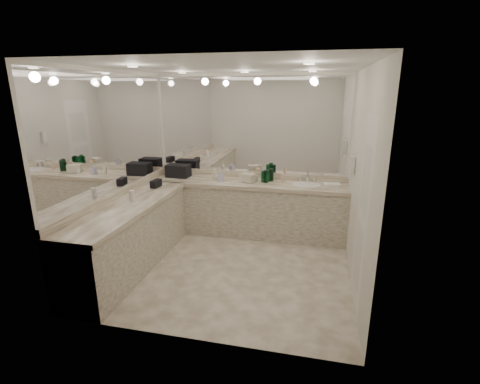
% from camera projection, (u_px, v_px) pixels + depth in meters
% --- Properties ---
extents(floor, '(3.20, 3.20, 0.00)m').
position_uv_depth(floor, '(230.00, 266.00, 4.79)').
color(floor, beige).
rests_on(floor, ground).
extents(ceiling, '(3.20, 3.20, 0.00)m').
position_uv_depth(ceiling, '(228.00, 66.00, 4.06)').
color(ceiling, white).
rests_on(ceiling, floor).
extents(wall_back, '(3.20, 0.02, 2.60)m').
position_uv_depth(wall_back, '(251.00, 154.00, 5.83)').
color(wall_back, silver).
rests_on(wall_back, floor).
extents(wall_left, '(0.02, 3.00, 2.60)m').
position_uv_depth(wall_left, '(116.00, 168.00, 4.76)').
color(wall_left, silver).
rests_on(wall_left, floor).
extents(wall_right, '(0.02, 3.00, 2.60)m').
position_uv_depth(wall_right, '(360.00, 181.00, 4.09)').
color(wall_right, silver).
rests_on(wall_right, floor).
extents(vanity_back_base, '(3.20, 0.60, 0.84)m').
position_uv_depth(vanity_back_base, '(247.00, 209.00, 5.80)').
color(vanity_back_base, beige).
rests_on(vanity_back_base, floor).
extents(vanity_back_top, '(3.20, 0.64, 0.06)m').
position_uv_depth(vanity_back_top, '(247.00, 183.00, 5.66)').
color(vanity_back_top, beige).
rests_on(vanity_back_top, vanity_back_base).
extents(vanity_left_base, '(0.60, 2.40, 0.84)m').
position_uv_depth(vanity_left_base, '(130.00, 238.00, 4.66)').
color(vanity_left_base, beige).
rests_on(vanity_left_base, floor).
extents(vanity_left_top, '(0.64, 2.42, 0.06)m').
position_uv_depth(vanity_left_top, '(128.00, 207.00, 4.54)').
color(vanity_left_top, beige).
rests_on(vanity_left_top, vanity_left_base).
extents(backsplash_back, '(3.20, 0.04, 0.10)m').
position_uv_depth(backsplash_back, '(251.00, 175.00, 5.91)').
color(backsplash_back, beige).
rests_on(backsplash_back, vanity_back_top).
extents(backsplash_left, '(0.04, 3.00, 0.10)m').
position_uv_depth(backsplash_left, '(120.00, 193.00, 4.85)').
color(backsplash_left, beige).
rests_on(backsplash_left, vanity_left_top).
extents(mirror_back, '(3.12, 0.01, 1.55)m').
position_uv_depth(mirror_back, '(251.00, 126.00, 5.68)').
color(mirror_back, white).
rests_on(mirror_back, wall_back).
extents(mirror_left, '(0.01, 2.92, 1.55)m').
position_uv_depth(mirror_left, '(113.00, 134.00, 4.62)').
color(mirror_left, white).
rests_on(mirror_left, wall_left).
extents(sink, '(0.44, 0.44, 0.03)m').
position_uv_depth(sink, '(307.00, 185.00, 5.46)').
color(sink, white).
rests_on(sink, vanity_back_top).
extents(faucet, '(0.24, 0.16, 0.14)m').
position_uv_depth(faucet, '(307.00, 177.00, 5.64)').
color(faucet, silver).
rests_on(faucet, vanity_back_top).
extents(wall_phone, '(0.06, 0.10, 0.24)m').
position_uv_depth(wall_phone, '(352.00, 165.00, 4.74)').
color(wall_phone, white).
rests_on(wall_phone, wall_right).
extents(door, '(0.02, 0.82, 2.10)m').
position_uv_depth(door, '(362.00, 215.00, 3.69)').
color(door, white).
rests_on(door, wall_right).
extents(black_toiletry_bag, '(0.40, 0.27, 0.22)m').
position_uv_depth(black_toiletry_bag, '(178.00, 170.00, 5.95)').
color(black_toiletry_bag, black).
rests_on(black_toiletry_bag, vanity_back_top).
extents(black_bag_spill, '(0.12, 0.21, 0.11)m').
position_uv_depth(black_bag_spill, '(156.00, 184.00, 5.31)').
color(black_bag_spill, black).
rests_on(black_bag_spill, vanity_left_top).
extents(cream_cosmetic_case, '(0.27, 0.22, 0.13)m').
position_uv_depth(cream_cosmetic_case, '(247.00, 178.00, 5.60)').
color(cream_cosmetic_case, beige).
rests_on(cream_cosmetic_case, vanity_back_top).
extents(hand_towel, '(0.27, 0.20, 0.04)m').
position_uv_depth(hand_towel, '(332.00, 185.00, 5.40)').
color(hand_towel, white).
rests_on(hand_towel, vanity_back_top).
extents(lotion_left, '(0.07, 0.07, 0.16)m').
position_uv_depth(lotion_left, '(132.00, 196.00, 4.64)').
color(lotion_left, white).
rests_on(lotion_left, vanity_left_top).
extents(soap_bottle_a, '(0.09, 0.09, 0.18)m').
position_uv_depth(soap_bottle_a, '(215.00, 174.00, 5.78)').
color(soap_bottle_a, silver).
rests_on(soap_bottle_a, vanity_back_top).
extents(soap_bottle_b, '(0.10, 0.10, 0.18)m').
position_uv_depth(soap_bottle_b, '(220.00, 176.00, 5.63)').
color(soap_bottle_b, '#B0AFCE').
rests_on(soap_bottle_b, vanity_back_top).
extents(soap_bottle_c, '(0.14, 0.14, 0.17)m').
position_uv_depth(soap_bottle_c, '(253.00, 176.00, 5.65)').
color(soap_bottle_c, beige).
rests_on(soap_bottle_c, vanity_back_top).
extents(green_bottle_0, '(0.07, 0.07, 0.20)m').
position_uv_depth(green_bottle_0, '(271.00, 175.00, 5.67)').
color(green_bottle_0, '#0E572C').
rests_on(green_bottle_0, vanity_back_top).
extents(green_bottle_1, '(0.07, 0.07, 0.18)m').
position_uv_depth(green_bottle_1, '(263.00, 177.00, 5.60)').
color(green_bottle_1, '#0E572C').
rests_on(green_bottle_1, vanity_back_top).
extents(green_bottle_2, '(0.07, 0.07, 0.19)m').
position_uv_depth(green_bottle_2, '(268.00, 176.00, 5.64)').
color(green_bottle_2, '#0E572C').
rests_on(green_bottle_2, vanity_back_top).
extents(green_bottle_3, '(0.07, 0.07, 0.20)m').
position_uv_depth(green_bottle_3, '(266.00, 176.00, 5.57)').
color(green_bottle_3, '#0E572C').
rests_on(green_bottle_3, vanity_back_top).
extents(green_bottle_4, '(0.07, 0.07, 0.19)m').
position_uv_depth(green_bottle_4, '(271.00, 175.00, 5.69)').
color(green_bottle_4, '#0E572C').
rests_on(green_bottle_4, vanity_back_top).
extents(amenity_bottle_0, '(0.04, 0.04, 0.14)m').
position_uv_depth(amenity_bottle_0, '(282.00, 178.00, 5.60)').
color(amenity_bottle_0, '#E0B28C').
rests_on(amenity_bottle_0, vanity_back_top).
extents(amenity_bottle_1, '(0.04, 0.04, 0.11)m').
position_uv_depth(amenity_bottle_1, '(257.00, 178.00, 5.69)').
color(amenity_bottle_1, silver).
rests_on(amenity_bottle_1, vanity_back_top).
extents(amenity_bottle_2, '(0.05, 0.05, 0.06)m').
position_uv_depth(amenity_bottle_2, '(186.00, 174.00, 6.02)').
color(amenity_bottle_2, '#E57F66').
rests_on(amenity_bottle_2, vanity_back_top).
extents(amenity_bottle_3, '(0.06, 0.06, 0.07)m').
position_uv_depth(amenity_bottle_3, '(241.00, 180.00, 5.61)').
color(amenity_bottle_3, white).
rests_on(amenity_bottle_3, vanity_back_top).
extents(amenity_bottle_4, '(0.04, 0.04, 0.10)m').
position_uv_depth(amenity_bottle_4, '(184.00, 175.00, 5.89)').
color(amenity_bottle_4, white).
rests_on(amenity_bottle_4, vanity_back_top).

